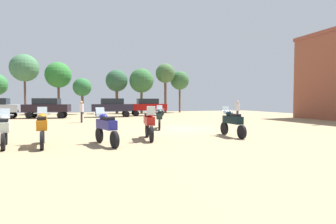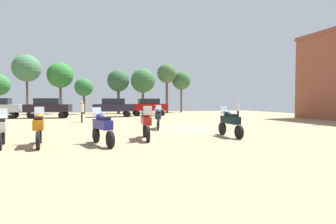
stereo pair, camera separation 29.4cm
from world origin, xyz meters
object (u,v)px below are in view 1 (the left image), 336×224
at_px(motorcycle_1, 4,128).
at_px(tree_2, 82,87).
at_px(car_3, 148,106).
at_px(tree_7, 58,75).
at_px(tree_9, 165,74).
at_px(motorcycle_5, 232,122).
at_px(motorcycle_8, 159,117).
at_px(tree_4, 24,68).
at_px(car_2, 112,106).
at_px(car_1, 47,107).
at_px(tree_1, 180,81).
at_px(tree_8, 141,81).
at_px(person_2, 237,109).
at_px(motorcycle_3, 42,127).
at_px(motorcycle_7, 106,127).
at_px(tree_5, 117,81).
at_px(motorcycle_2, 149,123).
at_px(person_1, 81,110).

relative_size(motorcycle_1, tree_2, 0.44).
distance_m(car_3, tree_2, 9.69).
xyz_separation_m(motorcycle_1, car_3, (9.96, 18.82, 0.46)).
relative_size(tree_7, tree_9, 0.96).
bearing_deg(tree_2, motorcycle_5, -74.03).
xyz_separation_m(motorcycle_1, motorcycle_8, (7.30, 4.42, 0.01)).
xyz_separation_m(motorcycle_5, tree_4, (-13.69, 24.42, 4.97)).
distance_m(car_2, tree_9, 11.86).
xyz_separation_m(car_1, tree_1, (17.26, 8.04, 3.60)).
xyz_separation_m(motorcycle_1, tree_8, (10.51, 24.81, 3.83)).
height_order(person_2, tree_7, tree_7).
bearing_deg(tree_7, tree_2, -26.83).
height_order(tree_4, tree_9, tree_4).
distance_m(car_2, car_3, 4.37).
relative_size(motorcycle_1, tree_8, 0.33).
relative_size(motorcycle_3, tree_4, 0.31).
bearing_deg(motorcycle_8, motorcycle_7, -109.03).
height_order(motorcycle_8, car_1, car_1).
relative_size(motorcycle_7, tree_5, 0.36).
bearing_deg(car_3, person_2, -147.34).
xyz_separation_m(motorcycle_5, tree_8, (0.79, 24.83, 3.81)).
bearing_deg(tree_8, person_2, -71.58).
distance_m(tree_4, tree_7, 4.10).
bearing_deg(motorcycle_1, motorcycle_5, -11.39).
bearing_deg(tree_5, tree_4, -173.67).
bearing_deg(motorcycle_7, tree_8, 58.26).
relative_size(motorcycle_3, tree_5, 0.38).
height_order(motorcycle_1, motorcycle_8, motorcycle_8).
height_order(car_3, tree_9, tree_9).
bearing_deg(motorcycle_2, tree_5, -87.03).
relative_size(motorcycle_5, motorcycle_7, 1.04).
bearing_deg(person_2, tree_9, -159.98).
bearing_deg(car_3, tree_7, 56.25).
xyz_separation_m(person_2, tree_5, (-8.59, 16.67, 3.47)).
distance_m(tree_8, tree_9, 3.69).
xyz_separation_m(person_1, tree_5, (4.55, 14.76, 3.47)).
height_order(motorcycle_7, tree_8, tree_8).
height_order(motorcycle_3, motorcycle_7, motorcycle_3).
xyz_separation_m(tree_4, tree_9, (18.00, 0.51, -0.08)).
xyz_separation_m(motorcycle_1, tree_1, (16.54, 25.71, 4.06)).
height_order(motorcycle_1, tree_8, tree_8).
distance_m(person_1, tree_7, 16.18).
relative_size(car_3, tree_5, 0.72).
bearing_deg(tree_2, motorcycle_2, -83.02).
bearing_deg(motorcycle_3, person_1, 76.39).
bearing_deg(car_2, motorcycle_5, -166.44).
relative_size(tree_5, tree_8, 0.97).
bearing_deg(motorcycle_5, motorcycle_3, -177.46).
height_order(tree_2, tree_7, tree_7).
relative_size(motorcycle_8, tree_4, 0.28).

